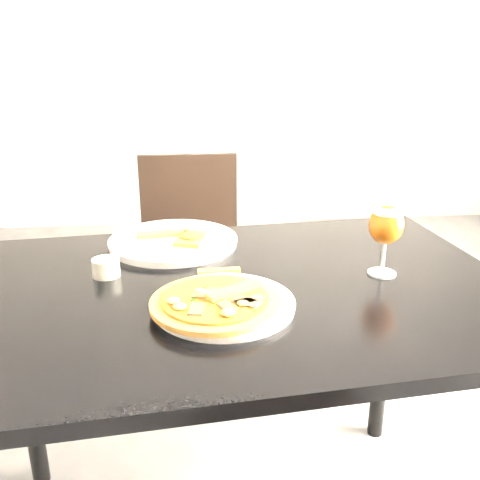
{
  "coord_description": "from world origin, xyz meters",
  "views": [
    {
      "loc": [
        -0.05,
        -0.84,
        1.23
      ],
      "look_at": [
        0.06,
        0.27,
        0.83
      ],
      "focal_mm": 40.0,
      "sensor_mm": 36.0,
      "label": 1
    }
  ],
  "objects": [
    {
      "name": "sauce_cup",
      "position": [
        -0.24,
        0.28,
        0.77
      ],
      "size": [
        0.06,
        0.06,
        0.04
      ],
      "color": "beige",
      "rests_on": "dining_table"
    },
    {
      "name": "crust_scraps",
      "position": [
        -0.08,
        0.46,
        0.77
      ],
      "size": [
        0.19,
        0.13,
        0.02
      ],
      "rotation": [
        0.0,
        0.0,
        0.58
      ],
      "color": "olive",
      "rests_on": "plate_second"
    },
    {
      "name": "pizza",
      "position": [
        -0.01,
        0.08,
        0.77
      ],
      "size": [
        0.25,
        0.25,
        0.03
      ],
      "rotation": [
        0.0,
        0.0,
        0.26
      ],
      "color": "olive",
      "rests_on": "plate_main"
    },
    {
      "name": "loose_crust",
      "position": [
        0.01,
        0.28,
        0.75
      ],
      "size": [
        0.1,
        0.03,
        0.01
      ],
      "primitive_type": "cube",
      "rotation": [
        0.0,
        0.0,
        0.05
      ],
      "color": "olive",
      "rests_on": "dining_table"
    },
    {
      "name": "plate_second",
      "position": [
        -0.1,
        0.47,
        0.76
      ],
      "size": [
        0.42,
        0.42,
        0.02
      ],
      "primitive_type": "cylinder",
      "rotation": [
        0.0,
        0.0,
        0.33
      ],
      "color": "white",
      "rests_on": "dining_table"
    },
    {
      "name": "chair_far",
      "position": [
        -0.06,
        1.07,
        0.47
      ],
      "size": [
        0.39,
        0.39,
        0.85
      ],
      "rotation": [
        0.0,
        0.0,
        0.0
      ],
      "color": "black",
      "rests_on": "ground"
    },
    {
      "name": "dining_table",
      "position": [
        0.04,
        0.21,
        0.66
      ],
      "size": [
        1.28,
        0.92,
        0.75
      ],
      "rotation": [
        0.0,
        0.0,
        0.1
      ],
      "color": "black",
      "rests_on": "ground"
    },
    {
      "name": "beer_glass",
      "position": [
        0.37,
        0.23,
        0.87
      ],
      "size": [
        0.08,
        0.08,
        0.16
      ],
      "color": "silver",
      "rests_on": "dining_table"
    },
    {
      "name": "plate_main",
      "position": [
        0.01,
        0.1,
        0.76
      ],
      "size": [
        0.31,
        0.31,
        0.01
      ],
      "primitive_type": "cylinder",
      "rotation": [
        0.0,
        0.0,
        -0.14
      ],
      "color": "white",
      "rests_on": "dining_table"
    }
  ]
}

